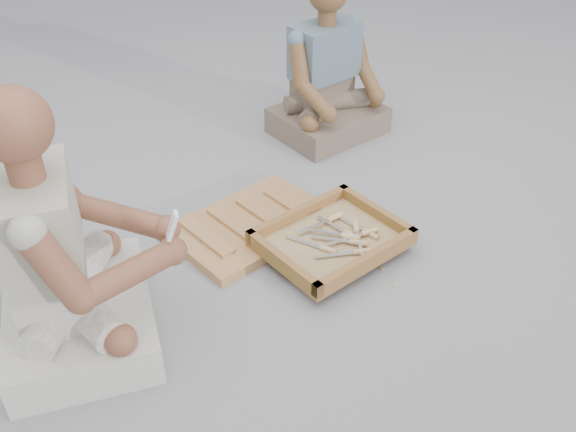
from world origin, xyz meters
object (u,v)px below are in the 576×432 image
companion (328,83)px  craftsman (65,265)px  carved_panel (252,225)px  tool_tray (332,239)px

companion → craftsman: bearing=19.9°
carved_panel → craftsman: bearing=-163.3°
tool_tray → craftsman: size_ratio=0.64×
tool_tray → companion: 1.04m
craftsman → carved_panel: bearing=119.9°
tool_tray → craftsman: 1.02m
carved_panel → companion: size_ratio=0.78×
carved_panel → tool_tray: bearing=-56.3°
carved_panel → tool_tray: (0.20, -0.30, 0.04)m
craftsman → companion: size_ratio=1.14×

